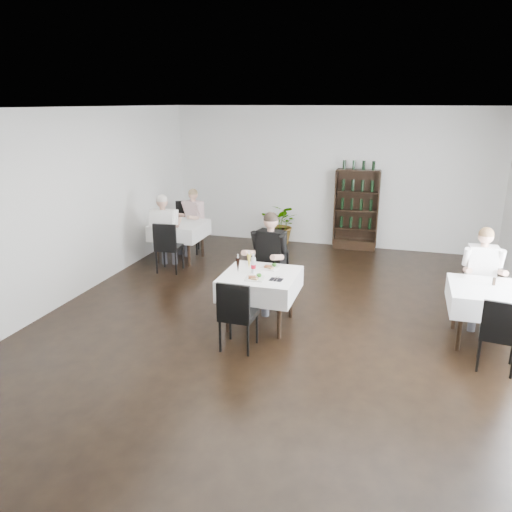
{
  "coord_description": "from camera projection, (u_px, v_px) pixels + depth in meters",
  "views": [
    {
      "loc": [
        1.51,
        -6.34,
        3.07
      ],
      "look_at": [
        -0.42,
        0.2,
        0.96
      ],
      "focal_mm": 35.0,
      "sensor_mm": 36.0,
      "label": 1
    }
  ],
  "objects": [
    {
      "name": "room_shell",
      "position": [
        282.0,
        224.0,
        6.68
      ],
      "size": [
        9.0,
        9.0,
        9.0
      ],
      "color": "black",
      "rests_on": "ground"
    },
    {
      "name": "wine_shelf",
      "position": [
        356.0,
        211.0,
        10.66
      ],
      "size": [
        0.9,
        0.28,
        1.75
      ],
      "color": "black",
      "rests_on": "ground"
    },
    {
      "name": "main_table",
      "position": [
        260.0,
        284.0,
        7.02
      ],
      "size": [
        1.03,
        1.03,
        0.77
      ],
      "color": "black",
      "rests_on": "ground"
    },
    {
      "name": "left_table",
      "position": [
        179.0,
        230.0,
        9.96
      ],
      "size": [
        0.98,
        0.98,
        0.77
      ],
      "color": "black",
      "rests_on": "ground"
    },
    {
      "name": "right_table",
      "position": [
        488.0,
        299.0,
        6.48
      ],
      "size": [
        0.98,
        0.98,
        0.77
      ],
      "color": "black",
      "rests_on": "ground"
    },
    {
      "name": "potted_tree",
      "position": [
        282.0,
        224.0,
        11.11
      ],
      "size": [
        0.94,
        0.84,
        0.93
      ],
      "primitive_type": "imported",
      "rotation": [
        0.0,
        0.0,
        -0.15
      ],
      "color": "#26591E",
      "rests_on": "ground"
    },
    {
      "name": "main_chair_far",
      "position": [
        273.0,
        274.0,
        7.75
      ],
      "size": [
        0.46,
        0.46,
        0.89
      ],
      "color": "black",
      "rests_on": "ground"
    },
    {
      "name": "main_chair_near",
      "position": [
        236.0,
        311.0,
        6.29
      ],
      "size": [
        0.44,
        0.44,
        0.94
      ],
      "color": "black",
      "rests_on": "ground"
    },
    {
      "name": "left_chair_far",
      "position": [
        187.0,
        223.0,
        10.55
      ],
      "size": [
        0.61,
        0.62,
        1.07
      ],
      "color": "black",
      "rests_on": "ground"
    },
    {
      "name": "left_chair_near",
      "position": [
        167.0,
        244.0,
        9.23
      ],
      "size": [
        0.47,
        0.48,
        0.96
      ],
      "color": "black",
      "rests_on": "ground"
    },
    {
      "name": "right_chair_far",
      "position": [
        482.0,
        283.0,
        7.2
      ],
      "size": [
        0.54,
        0.54,
        0.98
      ],
      "color": "black",
      "rests_on": "ground"
    },
    {
      "name": "right_chair_near",
      "position": [
        499.0,
        331.0,
        5.8
      ],
      "size": [
        0.48,
        0.48,
        0.92
      ],
      "color": "black",
      "rests_on": "ground"
    },
    {
      "name": "diner_main",
      "position": [
        268.0,
        254.0,
        7.52
      ],
      "size": [
        0.62,
        0.65,
        1.51
      ],
      "color": "#45464D",
      "rests_on": "ground"
    },
    {
      "name": "diner_left_far",
      "position": [
        192.0,
        216.0,
        10.4
      ],
      "size": [
        0.6,
        0.64,
        1.36
      ],
      "color": "#45464D",
      "rests_on": "ground"
    },
    {
      "name": "diner_left_near",
      "position": [
        164.0,
        226.0,
        9.36
      ],
      "size": [
        0.6,
        0.63,
        1.45
      ],
      "color": "#45464D",
      "rests_on": "ground"
    },
    {
      "name": "diner_right_far",
      "position": [
        482.0,
        270.0,
        6.98
      ],
      "size": [
        0.54,
        0.55,
        1.42
      ],
      "color": "#45464D",
      "rests_on": "ground"
    },
    {
      "name": "plate_far",
      "position": [
        270.0,
        267.0,
        7.2
      ],
      "size": [
        0.28,
        0.28,
        0.07
      ],
      "color": "white",
      "rests_on": "main_table"
    },
    {
      "name": "plate_near",
      "position": [
        255.0,
        278.0,
        6.76
      ],
      "size": [
        0.27,
        0.27,
        0.08
      ],
      "color": "white",
      "rests_on": "main_table"
    },
    {
      "name": "pilsner_dark",
      "position": [
        238.0,
        265.0,
        6.98
      ],
      "size": [
        0.06,
        0.06,
        0.28
      ],
      "color": "black",
      "rests_on": "main_table"
    },
    {
      "name": "pilsner_lager",
      "position": [
        249.0,
        262.0,
        7.13
      ],
      "size": [
        0.07,
        0.07,
        0.28
      ],
      "color": "gold",
      "rests_on": "main_table"
    },
    {
      "name": "coke_bottle",
      "position": [
        253.0,
        265.0,
        6.98
      ],
      "size": [
        0.07,
        0.07,
        0.28
      ],
      "color": "silver",
      "rests_on": "main_table"
    },
    {
      "name": "napkin_cutlery",
      "position": [
        276.0,
        279.0,
        6.73
      ],
      "size": [
        0.18,
        0.19,
        0.02
      ],
      "color": "black",
      "rests_on": "main_table"
    },
    {
      "name": "pepper_mill",
      "position": [
        494.0,
        281.0,
        6.53
      ],
      "size": [
        0.05,
        0.05,
        0.1
      ],
      "primitive_type": "cylinder",
      "rotation": [
        0.0,
        0.0,
        0.27
      ],
      "color": "black",
      "rests_on": "right_table"
    }
  ]
}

